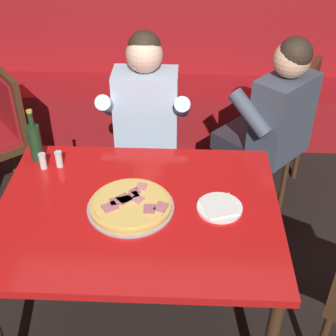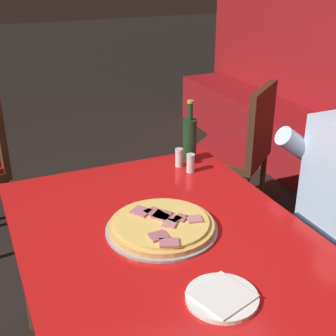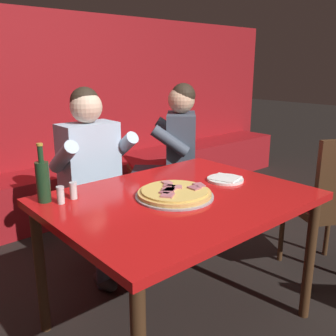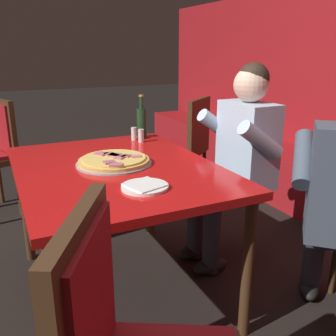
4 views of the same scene
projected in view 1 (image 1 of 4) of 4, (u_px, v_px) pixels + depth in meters
ground_plane at (143, 312)px, 2.59m from camera, size 24.00×24.00×0.00m
booth_wall_panel at (162, 14)px, 3.79m from camera, size 6.80×0.16×1.90m
booth_bench at (161, 111)px, 3.95m from camera, size 6.46×0.48×0.46m
main_dining_table at (138, 221)px, 2.19m from camera, size 1.30×0.99×0.76m
pizza at (131, 205)px, 2.13m from camera, size 0.40×0.40×0.05m
plate_white_paper at (220, 207)px, 2.13m from camera, size 0.21×0.21×0.02m
beer_bottle at (35, 141)px, 2.39m from camera, size 0.07×0.07×0.29m
shaker_parmesan at (43, 162)px, 2.37m from camera, size 0.04×0.04×0.09m
shaker_oregano at (59, 160)px, 2.38m from camera, size 0.04×0.04×0.09m
diner_seated_blue_shirt at (145, 129)px, 2.81m from camera, size 0.53×0.53×1.27m
dining_chair_near_left at (283, 120)px, 3.15m from camera, size 0.58×0.58×0.98m
diner_standing_companion at (269, 123)px, 2.87m from camera, size 0.64×0.64×1.27m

